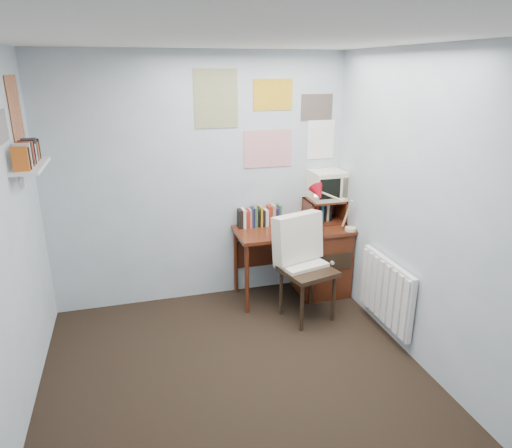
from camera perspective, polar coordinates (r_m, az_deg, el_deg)
The scene contains 14 objects.
ground at distance 3.62m, azimuth -1.32°, elevation -21.17°, with size 3.50×3.50×0.00m, color black.
back_wall at distance 4.61m, azimuth -6.94°, elevation 5.26°, with size 3.00×0.02×2.50m, color silver.
right_wall at distance 3.62m, azimuth 22.15°, elevation 0.12°, with size 0.02×3.50×2.50m, color silver.
ceiling at distance 2.77m, azimuth -1.74°, elevation 22.42°, with size 3.00×3.50×0.02m, color white.
desk at distance 4.95m, azimuth 7.52°, elevation -4.14°, with size 1.20×0.55×0.76m.
desk_chair at distance 4.40m, azimuth 6.51°, elevation -5.90°, with size 0.50×0.48×0.99m, color black.
desk_lamp at distance 4.68m, azimuth 11.90°, elevation 1.62°, with size 0.29×0.25×0.42m, color #B30B1C.
tv_riser at distance 4.92m, azimuth 8.53°, elevation 1.65°, with size 0.40×0.30×0.25m, color #4E2111.
crt_tv at distance 4.87m, azimuth 8.91°, elevation 4.99°, with size 0.35×0.32×0.33m, color beige.
book_row at distance 4.77m, azimuth 1.25°, elevation 1.13°, with size 0.60×0.14×0.22m, color #4E2111.
radiator at distance 4.32m, azimuth 15.96°, elevation -8.09°, with size 0.09×0.80×0.60m, color white.
wall_shelf at distance 3.92m, azimuth -26.32°, elevation 6.52°, with size 0.20×0.62×0.24m, color white.
posters_back at distance 4.66m, azimuth 1.52°, elevation 13.03°, with size 1.20×0.01×0.90m, color white.
posters_left at distance 3.88m, azimuth -28.53°, elevation 11.83°, with size 0.01×0.70×0.60m, color white.
Camera 1 is at (-0.68, -2.68, 2.33)m, focal length 32.00 mm.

